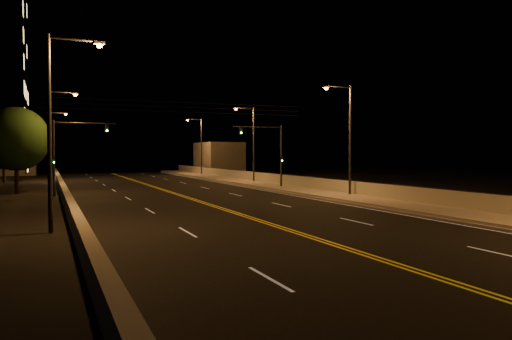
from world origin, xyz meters
name	(u,v)px	position (x,y,z in m)	size (l,w,h in m)	color
ground	(431,276)	(0.00, 0.00, 0.00)	(160.00, 160.00, 0.00)	black
road	(216,207)	(0.00, 20.00, 0.01)	(18.00, 120.00, 0.02)	black
sidewalk	(354,199)	(10.80, 20.00, 0.15)	(3.60, 120.00, 0.30)	#9E9384
curb	(333,201)	(8.93, 20.00, 0.07)	(0.14, 120.00, 0.15)	#9E9384
parapet_wall	(373,190)	(12.45, 20.00, 0.80)	(0.30, 120.00, 1.00)	#A7A28B
jersey_barrier	(70,206)	(-9.12, 20.00, 0.47)	(0.45, 120.00, 0.94)	#A7A28B
distant_building_right	(219,158)	(16.50, 69.01, 2.66)	(6.00, 10.00, 5.32)	slate
distant_building_left	(9,146)	(-16.00, 77.87, 4.73)	(8.00, 8.00, 9.45)	slate
parapet_rail	(373,183)	(12.45, 20.00, 1.33)	(0.06, 0.06, 120.00)	black
lane_markings	(217,207)	(0.00, 19.93, 0.02)	(17.32, 116.00, 0.00)	silver
streetlight_1	(347,133)	(11.52, 22.12, 5.16)	(2.55, 0.28, 8.90)	#2D2D33
streetlight_2	(251,139)	(11.52, 42.07, 5.16)	(2.55, 0.28, 8.90)	#2D2D33
streetlight_3	(200,143)	(11.52, 63.27, 5.16)	(2.55, 0.28, 8.90)	#2D2D33
streetlight_4	(56,118)	(-9.92, 12.88, 5.16)	(2.55, 0.28, 8.90)	#2D2D33
streetlight_5	(52,134)	(-9.92, 34.26, 5.16)	(2.55, 0.28, 8.90)	#2D2D33
streetlight_6	(50,141)	(-9.92, 58.00, 5.16)	(2.55, 0.28, 8.90)	#2D2D33
traffic_signal_right	(272,149)	(10.02, 33.06, 3.96)	(5.11, 0.31, 6.30)	#2D2D33
traffic_signal_left	(66,148)	(-8.82, 33.06, 3.96)	(5.11, 0.31, 6.30)	#2D2D33
overhead_wires	(181,107)	(0.00, 29.50, 7.40)	(22.00, 0.03, 0.83)	black
tree_0	(16,139)	(-12.81, 37.34, 4.82)	(5.64, 5.64, 7.65)	black
tree_2	(4,149)	(-15.09, 55.26, 4.04)	(4.73, 4.73, 6.41)	black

